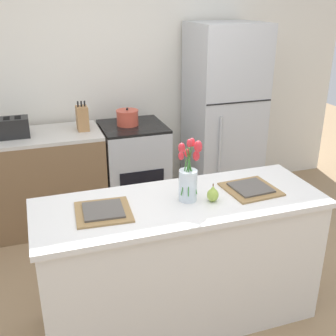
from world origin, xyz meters
TOP-DOWN VIEW (x-y plane):
  - ground_plane at (0.00, 0.00)m, footprint 10.00×10.00m
  - back_wall at (0.00, 2.00)m, footprint 5.20×0.08m
  - kitchen_island at (0.00, 0.00)m, footprint 1.80×0.66m
  - back_counter at (-1.06, 1.60)m, footprint 1.68×0.60m
  - stove_range at (0.10, 1.60)m, footprint 0.60×0.61m
  - refrigerator at (1.05, 1.60)m, footprint 0.68×0.67m
  - flower_vase at (0.04, -0.01)m, footprint 0.14×0.14m
  - pear_figurine at (0.18, -0.06)m, footprint 0.07×0.07m
  - plate_setting_left at (-0.48, -0.00)m, footprint 0.34×0.34m
  - plate_setting_right at (0.48, -0.00)m, footprint 0.34×0.34m
  - toaster at (-0.96, 1.58)m, footprint 0.28×0.18m
  - cooking_pot at (0.06, 1.62)m, footprint 0.21×0.21m
  - knife_block at (-0.37, 1.59)m, footprint 0.10×0.14m

SIDE VIEW (x-z plane):
  - ground_plane at x=0.00m, z-range 0.00..0.00m
  - kitchen_island at x=0.00m, z-range 0.00..0.89m
  - stove_range at x=0.10m, z-range 0.00..0.91m
  - back_counter at x=-1.06m, z-range 0.00..0.91m
  - plate_setting_left at x=-0.48m, z-range 0.89..0.91m
  - plate_setting_right at x=0.48m, z-range 0.89..0.91m
  - refrigerator at x=1.05m, z-range 0.00..1.83m
  - pear_figurine at x=0.18m, z-range 0.88..1.00m
  - cooking_pot at x=0.06m, z-range 0.90..1.07m
  - toaster at x=-0.96m, z-range 0.91..1.08m
  - knife_block at x=-0.37m, z-range 0.89..1.16m
  - flower_vase at x=0.04m, z-range 0.83..1.25m
  - back_wall at x=0.00m, z-range 0.00..2.70m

